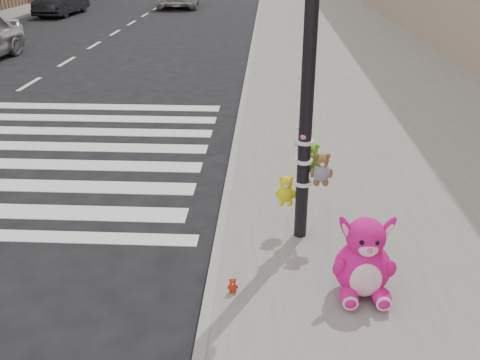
# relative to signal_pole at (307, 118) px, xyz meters

# --- Properties ---
(ground) EXTENTS (120.00, 120.00, 0.00)m
(ground) POSITION_rel_signal_pole_xyz_m (-2.62, -1.82, -1.74)
(ground) COLOR black
(ground) RESTS_ON ground
(sidewalk_near) EXTENTS (7.00, 80.00, 0.14)m
(sidewalk_near) POSITION_rel_signal_pole_xyz_m (2.38, 8.18, -1.67)
(sidewalk_near) COLOR slate
(sidewalk_near) RESTS_ON ground
(curb_edge) EXTENTS (0.12, 80.00, 0.15)m
(curb_edge) POSITION_rel_signal_pole_xyz_m (-1.07, 8.18, -1.67)
(curb_edge) COLOR gray
(curb_edge) RESTS_ON ground
(signal_pole) EXTENTS (0.70, 0.50, 4.00)m
(signal_pole) POSITION_rel_signal_pole_xyz_m (0.00, 0.00, 0.00)
(signal_pole) COLOR black
(signal_pole) RESTS_ON sidewalk_near
(pink_bunny) EXTENTS (0.67, 0.70, 0.96)m
(pink_bunny) POSITION_rel_signal_pole_xyz_m (0.59, -1.25, -1.21)
(pink_bunny) COLOR #D8127E
(pink_bunny) RESTS_ON sidewalk_near
(red_teddy) EXTENTS (0.13, 0.10, 0.18)m
(red_teddy) POSITION_rel_signal_pole_xyz_m (-0.82, -1.32, -1.51)
(red_teddy) COLOR red
(red_teddy) RESTS_ON sidewalk_near
(car_dark_far) EXTENTS (1.73, 4.29, 1.39)m
(car_dark_far) POSITION_rel_signal_pole_xyz_m (-11.47, 22.92, -1.04)
(car_dark_far) COLOR black
(car_dark_far) RESTS_ON ground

